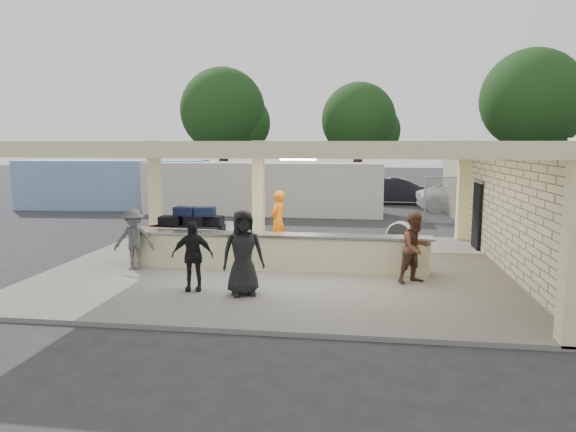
# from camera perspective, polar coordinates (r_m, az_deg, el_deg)

# --- Properties ---
(ground) EXTENTS (120.00, 120.00, 0.00)m
(ground) POSITION_cam_1_polar(r_m,az_deg,el_deg) (14.34, -1.08, -5.86)
(ground) COLOR #252527
(ground) RESTS_ON ground
(pavilion) EXTENTS (12.01, 10.00, 3.55)m
(pavilion) POSITION_cam_1_polar(r_m,az_deg,el_deg) (14.70, 0.13, -0.16)
(pavilion) COLOR #64625D
(pavilion) RESTS_ON ground
(baggage_counter) EXTENTS (8.20, 0.58, 0.98)m
(baggage_counter) POSITION_cam_1_polar(r_m,az_deg,el_deg) (13.73, -1.41, -3.98)
(baggage_counter) COLOR #C2C091
(baggage_counter) RESTS_ON pavilion
(luggage_cart) EXTENTS (2.70, 1.85, 1.48)m
(luggage_cart) POSITION_cam_1_polar(r_m,az_deg,el_deg) (15.58, -10.90, -1.51)
(luggage_cart) COLOR white
(luggage_cart) RESTS_ON pavilion
(drum_fan) EXTENTS (0.88, 0.57, 0.93)m
(drum_fan) POSITION_cam_1_polar(r_m,az_deg,el_deg) (16.48, 12.34, -2.09)
(drum_fan) COLOR white
(drum_fan) RESTS_ON pavilion
(baggage_handler) EXTENTS (0.58, 0.78, 1.90)m
(baggage_handler) POSITION_cam_1_polar(r_m,az_deg,el_deg) (16.00, -1.13, -0.56)
(baggage_handler) COLOR orange
(baggage_handler) RESTS_ON pavilion
(passenger_a) EXTENTS (0.90, 0.77, 1.73)m
(passenger_a) POSITION_cam_1_polar(r_m,az_deg,el_deg) (12.74, 13.99, -3.45)
(passenger_a) COLOR brown
(passenger_a) RESTS_ON pavilion
(passenger_b) EXTENTS (0.99, 0.51, 1.62)m
(passenger_b) POSITION_cam_1_polar(r_m,az_deg,el_deg) (11.96, -10.58, -4.36)
(passenger_b) COLOR black
(passenger_b) RESTS_ON pavilion
(passenger_c) EXTENTS (1.12, 0.57, 1.65)m
(passenger_c) POSITION_cam_1_polar(r_m,az_deg,el_deg) (14.29, -16.73, -2.47)
(passenger_c) COLOR #47484C
(passenger_c) RESTS_ON pavilion
(passenger_d) EXTENTS (1.01, 0.71, 1.91)m
(passenger_d) POSITION_cam_1_polar(r_m,az_deg,el_deg) (11.44, -5.01, -4.07)
(passenger_d) COLOR black
(passenger_d) RESTS_ON pavilion
(car_white_a) EXTENTS (4.96, 2.46, 1.40)m
(car_white_a) POSITION_cam_1_polar(r_m,az_deg,el_deg) (27.60, 19.32, 1.93)
(car_white_a) COLOR white
(car_white_a) RESTS_ON ground
(car_white_b) EXTENTS (4.88, 1.84, 1.54)m
(car_white_b) POSITION_cam_1_polar(r_m,az_deg,el_deg) (28.54, 26.71, 1.85)
(car_white_b) COLOR white
(car_white_b) RESTS_ON ground
(car_dark) EXTENTS (4.54, 1.69, 1.50)m
(car_dark) POSITION_cam_1_polar(r_m,az_deg,el_deg) (29.94, 12.39, 2.75)
(car_dark) COLOR black
(car_dark) RESTS_ON ground
(container_white) EXTENTS (11.61, 2.45, 2.51)m
(container_white) POSITION_cam_1_polar(r_m,az_deg,el_deg) (25.17, -2.81, 3.09)
(container_white) COLOR #BCBCB8
(container_white) RESTS_ON ground
(container_blue) EXTENTS (9.97, 3.06, 2.55)m
(container_blue) POSITION_cam_1_polar(r_m,az_deg,el_deg) (28.77, -18.84, 3.34)
(container_blue) COLOR #7FA6CC
(container_blue) RESTS_ON ground
(fence) EXTENTS (12.06, 0.06, 2.03)m
(fence) POSITION_cam_1_polar(r_m,az_deg,el_deg) (24.50, 29.01, 1.46)
(fence) COLOR gray
(fence) RESTS_ON ground
(tree_left) EXTENTS (6.60, 6.30, 9.00)m
(tree_left) POSITION_cam_1_polar(r_m,az_deg,el_deg) (39.22, -6.73, 11.19)
(tree_left) COLOR #382619
(tree_left) RESTS_ON ground
(tree_mid) EXTENTS (6.00, 5.60, 8.00)m
(tree_mid) POSITION_cam_1_polar(r_m,az_deg,el_deg) (39.93, 8.30, 10.21)
(tree_mid) COLOR #382619
(tree_mid) RESTS_ON ground
(tree_right) EXTENTS (7.20, 7.00, 10.00)m
(tree_right) POSITION_cam_1_polar(r_m,az_deg,el_deg) (40.83, 25.78, 11.21)
(tree_right) COLOR #382619
(tree_right) RESTS_ON ground
(adjacent_building) EXTENTS (6.00, 8.00, 3.20)m
(adjacent_building) POSITION_cam_1_polar(r_m,az_deg,el_deg) (24.91, 25.06, 3.08)
(adjacent_building) COLOR #B6AA91
(adjacent_building) RESTS_ON ground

